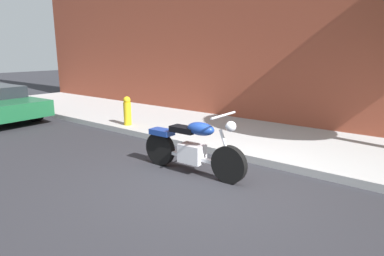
% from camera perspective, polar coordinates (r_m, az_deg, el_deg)
% --- Properties ---
extents(ground_plane, '(60.00, 60.00, 0.00)m').
position_cam_1_polar(ground_plane, '(5.42, 2.34, -9.85)').
color(ground_plane, '#28282D').
extents(sidewalk, '(23.62, 3.09, 0.14)m').
position_cam_1_polar(sidewalk, '(7.89, 15.32, -2.39)').
color(sidewalk, '#A8A8A8').
rests_on(sidewalk, ground).
extents(motorcycle, '(2.09, 0.70, 1.12)m').
position_cam_1_polar(motorcycle, '(5.85, 0.02, -3.34)').
color(motorcycle, black).
rests_on(motorcycle, ground).
extents(fire_hydrant, '(0.20, 0.20, 0.91)m').
position_cam_1_polar(fire_hydrant, '(9.15, -10.79, 2.44)').
color(fire_hydrant, gold).
rests_on(fire_hydrant, ground).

